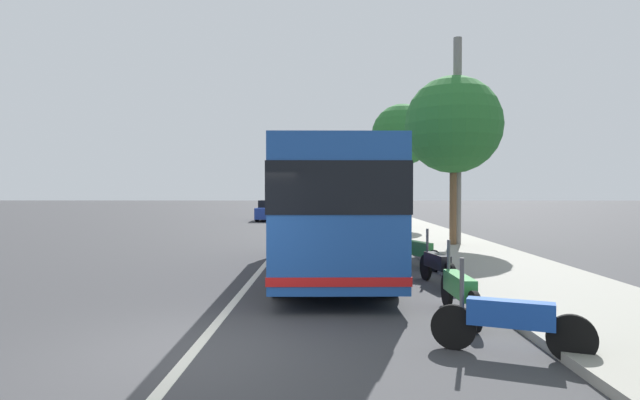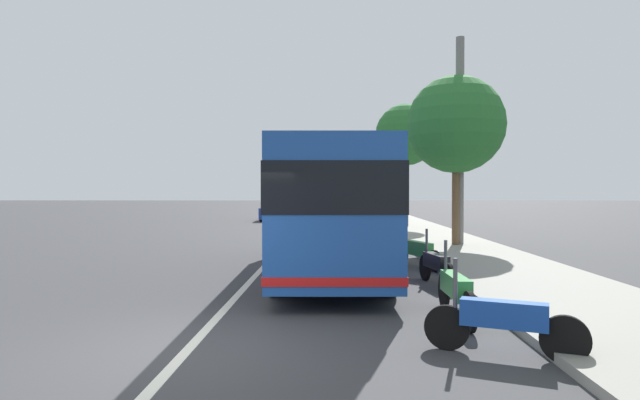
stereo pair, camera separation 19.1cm
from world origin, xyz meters
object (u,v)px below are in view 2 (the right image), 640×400
at_px(car_ahead_same_lane, 330,208).
at_px(roadside_tree_far_block, 406,135).
at_px(car_far_distant, 337,213).
at_px(utility_pole, 460,143).
at_px(motorcycle_by_tree, 455,290).
at_px(coach_bus, 330,204).
at_px(motorcycle_angled, 436,265).
at_px(car_oncoming, 332,206).
at_px(motorcycle_mid_row, 417,251).
at_px(motorcycle_nearest_curb, 503,321).
at_px(roadside_tree_mid_block, 456,125).
at_px(car_side_street, 275,211).

bearing_deg(car_ahead_same_lane, roadside_tree_far_block, -163.23).
height_order(car_far_distant, utility_pole, utility_pole).
distance_m(motorcycle_by_tree, roadside_tree_far_block, 21.57).
xyz_separation_m(coach_bus, roadside_tree_far_block, (15.82, -4.22, 3.50)).
height_order(motorcycle_angled, car_oncoming, car_oncoming).
distance_m(motorcycle_mid_row, car_far_distant, 19.79).
height_order(coach_bus, motorcycle_angled, coach_bus).
bearing_deg(motorcycle_nearest_curb, motorcycle_by_tree, -63.71).
bearing_deg(motorcycle_angled, motorcycle_mid_row, -10.66).
bearing_deg(motorcycle_angled, utility_pole, -26.99).
bearing_deg(coach_bus, car_ahead_same_lane, -0.85).
bearing_deg(motorcycle_mid_row, roadside_tree_mid_block, -46.12).
height_order(motorcycle_nearest_curb, motorcycle_by_tree, motorcycle_by_tree).
height_order(coach_bus, motorcycle_by_tree, coach_bus).
xyz_separation_m(motorcycle_nearest_curb, motorcycle_by_tree, (2.02, 0.14, 0.02)).
distance_m(car_oncoming, roadside_tree_mid_block, 32.66).
relative_size(motorcycle_nearest_curb, car_oncoming, 0.44).
bearing_deg(car_oncoming, car_side_street, 158.83).
bearing_deg(car_far_distant, roadside_tree_mid_block, -163.93).
bearing_deg(coach_bus, utility_pole, -39.97).
xyz_separation_m(motorcycle_nearest_curb, car_oncoming, (45.04, 2.34, 0.23)).
bearing_deg(car_far_distant, car_ahead_same_lane, 2.72).
distance_m(car_ahead_same_lane, roadside_tree_mid_block, 25.23).
bearing_deg(car_ahead_same_lane, motorcycle_by_tree, -176.45).
xyz_separation_m(motorcycle_by_tree, utility_pole, (11.21, -2.75, 3.52)).
bearing_deg(car_ahead_same_lane, car_far_distant, -177.08).
bearing_deg(car_far_distant, motorcycle_angled, -175.14).
bearing_deg(motorcycle_nearest_curb, utility_pole, -78.97).
relative_size(motorcycle_angled, roadside_tree_mid_block, 0.32).
xyz_separation_m(motorcycle_nearest_curb, utility_pole, (13.22, -2.60, 3.53)).
relative_size(coach_bus, utility_pole, 1.27).
height_order(motorcycle_nearest_curb, motorcycle_mid_row, motorcycle_nearest_curb).
xyz_separation_m(car_oncoming, roadside_tree_far_block, (-22.10, -4.27, 4.62)).
bearing_deg(car_side_street, roadside_tree_mid_block, 25.36).
relative_size(motorcycle_by_tree, car_side_street, 0.51).
bearing_deg(car_oncoming, car_far_distant, 177.03).
bearing_deg(motorcycle_by_tree, motorcycle_mid_row, -3.90).
relative_size(motorcycle_angled, car_oncoming, 0.46).
xyz_separation_m(motorcycle_by_tree, roadside_tree_far_block, (20.92, -2.07, 4.84)).
xyz_separation_m(motorcycle_nearest_curb, motorcycle_angled, (5.13, -0.14, -0.00)).
distance_m(car_far_distant, car_side_street, 5.91).
xyz_separation_m(motorcycle_nearest_curb, car_ahead_same_lane, (37.40, 2.50, 0.26)).
distance_m(motorcycle_angled, car_oncoming, 39.99).
bearing_deg(motorcycle_mid_row, motorcycle_by_tree, 154.85).
bearing_deg(coach_bus, motorcycle_mid_row, -72.50).
relative_size(motorcycle_by_tree, motorcycle_mid_row, 1.09).
xyz_separation_m(car_ahead_same_lane, utility_pole, (-24.18, -5.10, 3.27)).
xyz_separation_m(car_side_street, roadside_tree_far_block, (-8.50, -8.41, 4.62)).
bearing_deg(car_side_street, car_ahead_same_lane, 145.95).
bearing_deg(car_oncoming, motorcycle_angled, 179.32).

